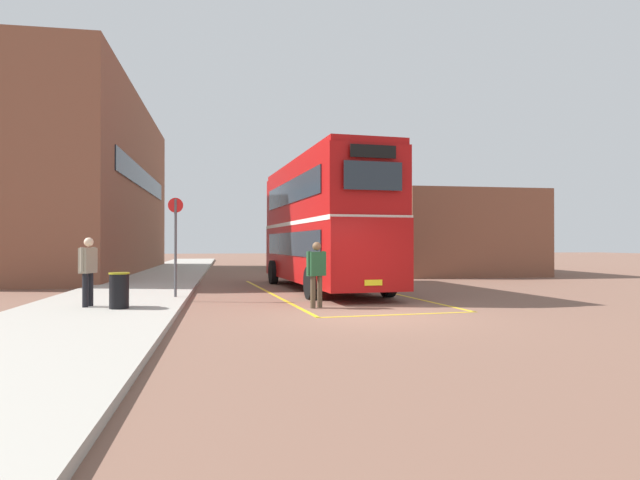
{
  "coord_description": "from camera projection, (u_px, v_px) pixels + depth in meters",
  "views": [
    {
      "loc": [
        -3.39,
        -12.44,
        1.72
      ],
      "look_at": [
        0.51,
        10.08,
        1.86
      ],
      "focal_mm": 30.65,
      "sensor_mm": 36.0,
      "label": 1
    }
  ],
  "objects": [
    {
      "name": "double_decker_bus",
      "position": [
        323.0,
        222.0,
        20.28
      ],
      "size": [
        3.49,
        10.82,
        4.75
      ],
      "color": "black",
      "rests_on": "ground"
    },
    {
      "name": "bay_marking_yellow",
      "position": [
        335.0,
        294.0,
        18.36
      ],
      "size": [
        5.31,
        13.01,
        0.01
      ],
      "color": "gold",
      "rests_on": "ground"
    },
    {
      "name": "bus_stop_sign",
      "position": [
        176.0,
        238.0,
        16.12
      ],
      "size": [
        0.44,
        0.09,
        2.93
      ],
      "color": "#4C4C51",
      "rests_on": "sidewalk_left"
    },
    {
      "name": "brick_building_left",
      "position": [
        84.0,
        187.0,
        31.2
      ],
      "size": [
        6.59,
        22.16,
        9.87
      ],
      "color": "brown",
      "rests_on": "ground"
    },
    {
      "name": "pedestrian_boarding",
      "position": [
        316.0,
        269.0,
        14.5
      ],
      "size": [
        0.54,
        0.43,
        1.76
      ],
      "color": "#473828",
      "rests_on": "ground"
    },
    {
      "name": "depot_building_right",
      "position": [
        422.0,
        235.0,
        35.6
      ],
      "size": [
        7.57,
        17.58,
        4.52
      ],
      "color": "brown",
      "rests_on": "ground"
    },
    {
      "name": "litter_bin",
      "position": [
        119.0,
        290.0,
        13.21
      ],
      "size": [
        0.49,
        0.49,
        0.87
      ],
      "color": "black",
      "rests_on": "sidewalk_left"
    },
    {
      "name": "single_deck_bus",
      "position": [
        310.0,
        245.0,
        38.79
      ],
      "size": [
        3.29,
        8.61,
        3.02
      ],
      "color": "black",
      "rests_on": "ground"
    },
    {
      "name": "pedestrian_waiting_near",
      "position": [
        88.0,
        267.0,
        13.59
      ],
      "size": [
        0.37,
        0.55,
        1.73
      ],
      "color": "black",
      "rests_on": "sidewalk_left"
    },
    {
      "name": "ground_plane",
      "position": [
        295.0,
        278.0,
        27.01
      ],
      "size": [
        135.6,
        135.6,
        0.0
      ],
      "primitive_type": "plane",
      "color": "brown"
    },
    {
      "name": "sidewalk_left",
      "position": [
        165.0,
        275.0,
        28.26
      ],
      "size": [
        4.0,
        57.6,
        0.14
      ],
      "primitive_type": "cube",
      "color": "#A39E93",
      "rests_on": "ground"
    }
  ]
}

